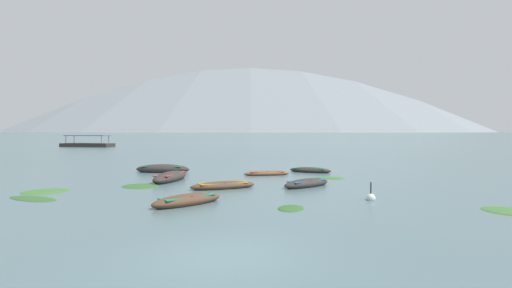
{
  "coord_description": "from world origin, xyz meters",
  "views": [
    {
      "loc": [
        0.88,
        -9.83,
        3.22
      ],
      "look_at": [
        1.56,
        56.48,
        1.0
      ],
      "focal_mm": 27.31,
      "sensor_mm": 36.0,
      "label": 1
    }
  ],
  "objects_px": {
    "rowboat_5": "(307,183)",
    "mooring_buoy": "(371,198)",
    "ferry_0": "(87,145)",
    "rowboat_2": "(267,173)",
    "rowboat_1": "(163,169)",
    "rowboat_6": "(310,170)",
    "rowboat_4": "(187,200)",
    "rowboat_0": "(170,177)",
    "rowboat_3": "(223,186)"
  },
  "relations": [
    {
      "from": "rowboat_2",
      "to": "rowboat_5",
      "type": "xyz_separation_m",
      "value": [
        2.09,
        -5.86,
        0.05
      ]
    },
    {
      "from": "rowboat_0",
      "to": "rowboat_1",
      "type": "distance_m",
      "value": 5.45
    },
    {
      "from": "rowboat_2",
      "to": "rowboat_6",
      "type": "height_order",
      "value": "rowboat_6"
    },
    {
      "from": "rowboat_5",
      "to": "mooring_buoy",
      "type": "bearing_deg",
      "value": -61.79
    },
    {
      "from": "rowboat_0",
      "to": "rowboat_3",
      "type": "bearing_deg",
      "value": -42.86
    },
    {
      "from": "rowboat_4",
      "to": "mooring_buoy",
      "type": "distance_m",
      "value": 8.44
    },
    {
      "from": "rowboat_1",
      "to": "rowboat_2",
      "type": "xyz_separation_m",
      "value": [
        8.06,
        -2.1,
        -0.11
      ]
    },
    {
      "from": "rowboat_3",
      "to": "rowboat_0",
      "type": "bearing_deg",
      "value": 137.14
    },
    {
      "from": "rowboat_3",
      "to": "mooring_buoy",
      "type": "xyz_separation_m",
      "value": [
        7.16,
        -3.76,
        -0.06
      ]
    },
    {
      "from": "rowboat_1",
      "to": "rowboat_6",
      "type": "relative_size",
      "value": 1.25
    },
    {
      "from": "rowboat_1",
      "to": "rowboat_0",
      "type": "bearing_deg",
      "value": -72.19
    },
    {
      "from": "rowboat_0",
      "to": "rowboat_3",
      "type": "relative_size",
      "value": 1.15
    },
    {
      "from": "ferry_0",
      "to": "mooring_buoy",
      "type": "height_order",
      "value": "ferry_0"
    },
    {
      "from": "rowboat_1",
      "to": "rowboat_3",
      "type": "height_order",
      "value": "rowboat_1"
    },
    {
      "from": "rowboat_0",
      "to": "rowboat_2",
      "type": "xyz_separation_m",
      "value": [
        6.39,
        3.09,
        -0.1
      ]
    },
    {
      "from": "rowboat_6",
      "to": "mooring_buoy",
      "type": "height_order",
      "value": "mooring_buoy"
    },
    {
      "from": "ferry_0",
      "to": "mooring_buoy",
      "type": "bearing_deg",
      "value": -57.53
    },
    {
      "from": "rowboat_2",
      "to": "rowboat_1",
      "type": "bearing_deg",
      "value": 165.41
    },
    {
      "from": "rowboat_3",
      "to": "ferry_0",
      "type": "relative_size",
      "value": 0.35
    },
    {
      "from": "rowboat_0",
      "to": "rowboat_5",
      "type": "height_order",
      "value": "rowboat_0"
    },
    {
      "from": "rowboat_1",
      "to": "rowboat_4",
      "type": "relative_size",
      "value": 1.32
    },
    {
      "from": "rowboat_4",
      "to": "ferry_0",
      "type": "bearing_deg",
      "value": 116.18
    },
    {
      "from": "rowboat_0",
      "to": "rowboat_4",
      "type": "relative_size",
      "value": 1.37
    },
    {
      "from": "rowboat_0",
      "to": "rowboat_2",
      "type": "bearing_deg",
      "value": 25.82
    },
    {
      "from": "rowboat_3",
      "to": "rowboat_2",
      "type": "bearing_deg",
      "value": 67.5
    },
    {
      "from": "ferry_0",
      "to": "mooring_buoy",
      "type": "xyz_separation_m",
      "value": [
        39.01,
        -61.31,
        -0.35
      ]
    },
    {
      "from": "rowboat_2",
      "to": "rowboat_3",
      "type": "relative_size",
      "value": 0.89
    },
    {
      "from": "rowboat_4",
      "to": "rowboat_5",
      "type": "distance_m",
      "value": 8.09
    },
    {
      "from": "rowboat_3",
      "to": "mooring_buoy",
      "type": "distance_m",
      "value": 8.09
    },
    {
      "from": "rowboat_0",
      "to": "ferry_0",
      "type": "xyz_separation_m",
      "value": [
        -28.15,
        54.13,
        0.21
      ]
    },
    {
      "from": "rowboat_5",
      "to": "rowboat_6",
      "type": "height_order",
      "value": "rowboat_5"
    },
    {
      "from": "rowboat_0",
      "to": "rowboat_6",
      "type": "distance_m",
      "value": 11.11
    },
    {
      "from": "rowboat_5",
      "to": "mooring_buoy",
      "type": "relative_size",
      "value": 3.51
    },
    {
      "from": "rowboat_5",
      "to": "mooring_buoy",
      "type": "distance_m",
      "value": 5.02
    },
    {
      "from": "rowboat_2",
      "to": "ferry_0",
      "type": "relative_size",
      "value": 0.31
    },
    {
      "from": "rowboat_6",
      "to": "ferry_0",
      "type": "distance_m",
      "value": 62.06
    },
    {
      "from": "rowboat_2",
      "to": "rowboat_5",
      "type": "distance_m",
      "value": 6.22
    },
    {
      "from": "rowboat_2",
      "to": "ferry_0",
      "type": "height_order",
      "value": "ferry_0"
    },
    {
      "from": "rowboat_6",
      "to": "ferry_0",
      "type": "relative_size",
      "value": 0.31
    },
    {
      "from": "rowboat_1",
      "to": "rowboat_6",
      "type": "xyz_separation_m",
      "value": [
        11.54,
        -0.1,
        -0.09
      ]
    },
    {
      "from": "rowboat_3",
      "to": "rowboat_6",
      "type": "height_order",
      "value": "rowboat_3"
    },
    {
      "from": "rowboat_6",
      "to": "rowboat_0",
      "type": "bearing_deg",
      "value": -152.74
    },
    {
      "from": "rowboat_0",
      "to": "mooring_buoy",
      "type": "bearing_deg",
      "value": -33.5
    },
    {
      "from": "rowboat_5",
      "to": "rowboat_6",
      "type": "xyz_separation_m",
      "value": [
        1.39,
        7.85,
        -0.03
      ]
    },
    {
      "from": "rowboat_2",
      "to": "rowboat_4",
      "type": "distance_m",
      "value": 11.93
    },
    {
      "from": "ferry_0",
      "to": "rowboat_5",
      "type": "bearing_deg",
      "value": -57.22
    },
    {
      "from": "rowboat_2",
      "to": "mooring_buoy",
      "type": "xyz_separation_m",
      "value": [
        4.46,
        -10.28,
        -0.03
      ]
    },
    {
      "from": "rowboat_0",
      "to": "rowboat_2",
      "type": "relative_size",
      "value": 1.29
    },
    {
      "from": "rowboat_3",
      "to": "rowboat_6",
      "type": "distance_m",
      "value": 10.52
    },
    {
      "from": "mooring_buoy",
      "to": "ferry_0",
      "type": "bearing_deg",
      "value": 122.47
    }
  ]
}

